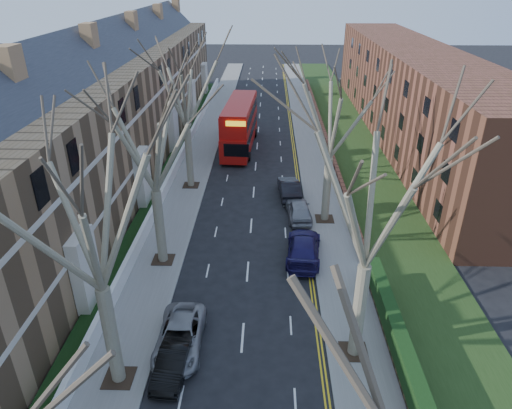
{
  "coord_description": "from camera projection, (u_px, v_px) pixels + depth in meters",
  "views": [
    {
      "loc": [
        1.23,
        -9.33,
        17.28
      ],
      "look_at": [
        0.42,
        19.25,
        2.72
      ],
      "focal_mm": 32.0,
      "sensor_mm": 36.0,
      "label": 1
    }
  ],
  "objects": [
    {
      "name": "tree_left_dist",
      "position": [
        184.0,
        79.0,
        36.93
      ],
      "size": [
        10.5,
        10.5,
        14.71
      ],
      "color": "#69624B",
      "rests_on": "ground"
    },
    {
      "name": "car_right_far",
      "position": [
        289.0,
        188.0,
        39.16
      ],
      "size": [
        2.01,
        4.78,
        1.54
      ],
      "primitive_type": "imported",
      "rotation": [
        0.0,
        0.0,
        3.22
      ],
      "color": "black",
      "rests_on": "ground"
    },
    {
      "name": "terrace_left",
      "position": [
        106.0,
        117.0,
        41.63
      ],
      "size": [
        9.7,
        78.0,
        13.6
      ],
      "color": "#8E6B48",
      "rests_on": "ground"
    },
    {
      "name": "front_wall_left",
      "position": [
        175.0,
        167.0,
        43.71
      ],
      "size": [
        0.3,
        78.0,
        1.0
      ],
      "color": "white",
      "rests_on": "ground"
    },
    {
      "name": "car_left_mid",
      "position": [
        174.0,
        361.0,
        21.9
      ],
      "size": [
        1.68,
        4.03,
        1.3
      ],
      "primitive_type": "imported",
      "rotation": [
        0.0,
        0.0,
        -0.08
      ],
      "color": "black",
      "rests_on": "ground"
    },
    {
      "name": "car_right_near",
      "position": [
        304.0,
        248.0,
        30.63
      ],
      "size": [
        2.72,
        5.62,
        1.58
      ],
      "primitive_type": "imported",
      "rotation": [
        0.0,
        0.0,
        3.04
      ],
      "color": "#1C164D",
      "rests_on": "ground"
    },
    {
      "name": "tree_right_mid",
      "position": [
        376.0,
        182.0,
        18.83
      ],
      "size": [
        10.5,
        10.5,
        14.71
      ],
      "color": "#69624B",
      "rests_on": "ground"
    },
    {
      "name": "pavement_right",
      "position": [
        311.0,
        146.0,
        50.74
      ],
      "size": [
        3.0,
        102.0,
        0.12
      ],
      "primitive_type": "cube",
      "color": "slate",
      "rests_on": "ground"
    },
    {
      "name": "grass_verge_right",
      "position": [
        352.0,
        146.0,
        50.59
      ],
      "size": [
        6.0,
        102.0,
        0.06
      ],
      "color": "#1E3513",
      "rests_on": "ground"
    },
    {
      "name": "car_right_mid",
      "position": [
        299.0,
        210.0,
        35.61
      ],
      "size": [
        2.07,
        4.51,
        1.5
      ],
      "primitive_type": "imported",
      "rotation": [
        0.0,
        0.0,
        3.21
      ],
      "color": "gray",
      "rests_on": "ground"
    },
    {
      "name": "car_left_far",
      "position": [
        180.0,
        337.0,
        23.28
      ],
      "size": [
        2.35,
        5.0,
        1.38
      ],
      "primitive_type": "imported",
      "rotation": [
        0.0,
        0.0,
        0.01
      ],
      "color": "gray",
      "rests_on": "ground"
    },
    {
      "name": "tree_left_mid",
      "position": [
        85.0,
        200.0,
        17.34
      ],
      "size": [
        10.5,
        10.5,
        14.71
      ],
      "color": "#69624B",
      "rests_on": "ground"
    },
    {
      "name": "flats_right",
      "position": [
        412.0,
        94.0,
        51.78
      ],
      "size": [
        13.97,
        54.0,
        10.0
      ],
      "color": "brown",
      "rests_on": "ground"
    },
    {
      "name": "tree_right_far",
      "position": [
        333.0,
        103.0,
        31.44
      ],
      "size": [
        10.15,
        10.15,
        14.22
      ],
      "color": "#69624B",
      "rests_on": "ground"
    },
    {
      "name": "double_decker_bus",
      "position": [
        240.0,
        126.0,
        49.32
      ],
      "size": [
        3.52,
        12.13,
        4.98
      ],
      "rotation": [
        0.0,
        0.0,
        3.08
      ],
      "color": "#A60F0B",
      "rests_on": "ground"
    },
    {
      "name": "tree_left_far",
      "position": [
        149.0,
        128.0,
        26.39
      ],
      "size": [
        10.15,
        10.15,
        14.22
      ],
      "color": "#69624B",
      "rests_on": "ground"
    },
    {
      "name": "pavement_left",
      "position": [
        204.0,
        145.0,
        51.05
      ],
      "size": [
        3.0,
        102.0,
        0.12
      ],
      "primitive_type": "cube",
      "color": "slate",
      "rests_on": "ground"
    }
  ]
}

